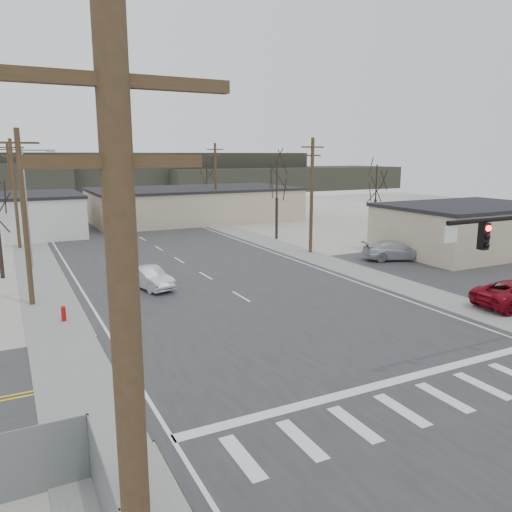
# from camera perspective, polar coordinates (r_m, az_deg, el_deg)

# --- Properties ---
(ground) EXTENTS (140.00, 140.00, 0.00)m
(ground) POSITION_cam_1_polar(r_m,az_deg,el_deg) (24.00, 6.53, -9.47)
(ground) COLOR silver
(ground) RESTS_ON ground
(main_road) EXTENTS (18.00, 110.00, 0.05)m
(main_road) POSITION_cam_1_polar(r_m,az_deg,el_deg) (36.89, -6.34, -1.95)
(main_road) COLOR #2A2A2D
(main_road) RESTS_ON ground
(cross_road) EXTENTS (90.00, 10.00, 0.04)m
(cross_road) POSITION_cam_1_polar(r_m,az_deg,el_deg) (24.00, 6.53, -9.42)
(cross_road) COLOR #2A2A2D
(cross_road) RESTS_ON ground
(parking_lot) EXTENTS (18.00, 20.00, 0.03)m
(parking_lot) POSITION_cam_1_polar(r_m,az_deg,el_deg) (41.63, 25.38, -1.47)
(parking_lot) COLOR #2A2A2D
(parking_lot) RESTS_ON ground
(sidewalk_left) EXTENTS (3.00, 90.00, 0.06)m
(sidewalk_left) POSITION_cam_1_polar(r_m,az_deg,el_deg) (39.63, -23.49, -1.90)
(sidewalk_left) COLOR gray
(sidewalk_left) RESTS_ON ground
(sidewalk_right) EXTENTS (3.00, 90.00, 0.06)m
(sidewalk_right) POSITION_cam_1_polar(r_m,az_deg,el_deg) (45.81, 3.92, 0.74)
(sidewalk_right) COLOR gray
(sidewalk_right) RESTS_ON ground
(fire_hydrant) EXTENTS (0.24, 0.24, 0.87)m
(fire_hydrant) POSITION_cam_1_polar(r_m,az_deg,el_deg) (27.95, -21.13, -6.16)
(fire_hydrant) COLOR #A50C0C
(fire_hydrant) RESTS_ON ground
(building_right_far) EXTENTS (26.30, 14.30, 4.30)m
(building_right_far) POSITION_cam_1_polar(r_m,az_deg,el_deg) (66.86, -7.10, 5.92)
(building_right_far) COLOR #C1B593
(building_right_far) RESTS_ON ground
(building_lot) EXTENTS (14.30, 10.30, 4.30)m
(building_lot) POSITION_cam_1_polar(r_m,az_deg,el_deg) (48.05, 22.94, 2.93)
(building_lot) COLOR #C1B593
(building_lot) RESTS_ON ground
(upole_left_a) EXTENTS (2.20, 0.30, 10.00)m
(upole_left_a) POSITION_cam_1_polar(r_m,az_deg,el_deg) (5.81, -13.74, -23.93)
(upole_left_a) COLOR #4B3523
(upole_left_a) RESTS_ON ground
(upole_left_b) EXTENTS (2.20, 0.30, 10.00)m
(upole_left_b) POSITION_cam_1_polar(r_m,az_deg,el_deg) (30.85, -24.96, 4.22)
(upole_left_b) COLOR #4B3523
(upole_left_b) RESTS_ON ground
(upole_left_c) EXTENTS (2.20, 0.30, 10.00)m
(upole_left_c) POSITION_cam_1_polar(r_m,az_deg,el_deg) (50.78, -25.86, 6.59)
(upole_left_c) COLOR #4B3523
(upole_left_c) RESTS_ON ground
(upole_left_d) EXTENTS (2.20, 0.30, 10.00)m
(upole_left_d) POSITION_cam_1_polar(r_m,az_deg,el_deg) (70.74, -26.26, 7.63)
(upole_left_d) COLOR #4B3523
(upole_left_d) RESTS_ON ground
(upole_right_a) EXTENTS (2.20, 0.30, 10.00)m
(upole_right_a) POSITION_cam_1_polar(r_m,az_deg,el_deg) (43.91, 6.38, 7.07)
(upole_right_a) COLOR #4B3523
(upole_right_a) RESTS_ON ground
(upole_right_b) EXTENTS (2.20, 0.30, 10.00)m
(upole_right_b) POSITION_cam_1_polar(r_m,az_deg,el_deg) (63.44, -4.64, 8.45)
(upole_right_b) COLOR #4B3523
(upole_right_b) RESTS_ON ground
(streetlight_main) EXTENTS (2.40, 0.25, 9.00)m
(streetlight_main) POSITION_cam_1_polar(r_m,az_deg,el_deg) (40.84, -24.52, 5.59)
(streetlight_main) COLOR gray
(streetlight_main) RESTS_ON ground
(tree_right_mid) EXTENTS (3.74, 3.74, 8.33)m
(tree_right_mid) POSITION_cam_1_polar(r_m,az_deg,el_deg) (51.22, 2.40, 8.55)
(tree_right_mid) COLOR black
(tree_right_mid) RESTS_ON ground
(tree_right_far) EXTENTS (3.52, 3.52, 7.84)m
(tree_right_far) POSITION_cam_1_polar(r_m,az_deg,el_deg) (75.86, -5.65, 9.19)
(tree_right_far) COLOR black
(tree_right_far) RESTS_ON ground
(tree_lot) EXTENTS (3.52, 3.52, 7.84)m
(tree_lot) POSITION_cam_1_polar(r_m,az_deg,el_deg) (53.37, 13.58, 7.98)
(tree_lot) COLOR black
(tree_lot) RESTS_ON ground
(hill_center) EXTENTS (80.00, 18.00, 9.00)m
(hill_center) POSITION_cam_1_polar(r_m,az_deg,el_deg) (117.97, -13.51, 9.22)
(hill_center) COLOR #333026
(hill_center) RESTS_ON ground
(hill_right) EXTENTS (60.00, 18.00, 5.50)m
(hill_right) POSITION_cam_1_polar(r_m,az_deg,el_deg) (125.46, 3.12, 8.83)
(hill_right) COLOR #333026
(hill_right) RESTS_ON ground
(sedan_crossing) EXTENTS (2.58, 4.51, 1.41)m
(sedan_crossing) POSITION_cam_1_polar(r_m,az_deg,el_deg) (33.07, -12.11, -2.42)
(sedan_crossing) COLOR #9FA3A9
(sedan_crossing) RESTS_ON main_road
(car_far_a) EXTENTS (2.19, 5.03, 1.44)m
(car_far_a) POSITION_cam_1_polar(r_m,az_deg,el_deg) (67.24, -10.06, 4.67)
(car_far_a) COLOR black
(car_far_a) RESTS_ON main_road
(car_far_b) EXTENTS (2.12, 4.26, 1.39)m
(car_far_b) POSITION_cam_1_polar(r_m,az_deg,el_deg) (77.24, -21.75, 4.88)
(car_far_b) COLOR black
(car_far_b) RESTS_ON main_road
(car_parked_dark_b) EXTENTS (4.25, 1.80, 1.36)m
(car_parked_dark_b) POSITION_cam_1_polar(r_m,az_deg,el_deg) (46.58, 21.75, 0.98)
(car_parked_dark_b) COLOR black
(car_parked_dark_b) RESTS_ON parking_lot
(car_parked_silver) EXTENTS (5.74, 3.82, 1.54)m
(car_parked_silver) POSITION_cam_1_polar(r_m,az_deg,el_deg) (42.67, 15.61, 0.60)
(car_parked_silver) COLOR #A2A6AC
(car_parked_silver) RESTS_ON parking_lot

